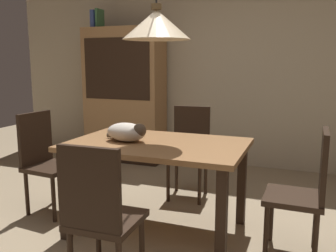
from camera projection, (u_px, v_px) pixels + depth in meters
back_wall at (224, 57)px, 4.82m from camera, size 6.40×0.10×2.90m
dining_table at (157, 155)px, 2.90m from camera, size 1.40×0.90×0.75m
chair_near_front at (100, 212)px, 2.12m from camera, size 0.41×0.41×0.93m
chair_right_side at (306, 188)px, 2.52m from camera, size 0.41×0.41×0.93m
chair_far_back at (189, 147)px, 3.73m from camera, size 0.43×0.43×0.93m
chair_left_side at (45, 158)px, 3.33m from camera, size 0.43×0.43×0.93m
cat_sleeping at (127, 132)px, 2.91m from camera, size 0.39×0.26×0.16m
pendant_lamp at (156, 24)px, 2.73m from camera, size 0.52×0.52×1.30m
hutch_bookcase at (125, 98)px, 5.08m from camera, size 1.12×0.45×1.85m
book_blue_wide at (96, 20)px, 5.05m from camera, size 0.06×0.24×0.24m
book_green_slim at (100, 19)px, 5.02m from camera, size 0.03×0.20×0.26m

